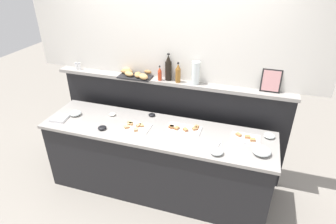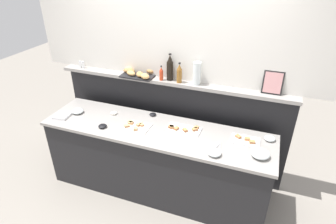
% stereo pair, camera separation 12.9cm
% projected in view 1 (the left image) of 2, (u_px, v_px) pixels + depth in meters
% --- Properties ---
extents(ground_plane, '(12.00, 12.00, 0.00)m').
position_uv_depth(ground_plane, '(171.00, 159.00, 4.05)').
color(ground_plane, gray).
extents(buffet_counter, '(2.60, 0.69, 0.88)m').
position_uv_depth(buffet_counter, '(157.00, 160.00, 3.34)').
color(buffet_counter, black).
rests_on(buffet_counter, ground_plane).
extents(back_ledge_unit, '(2.88, 0.22, 1.29)m').
position_uv_depth(back_ledge_unit, '(170.00, 122.00, 3.66)').
color(back_ledge_unit, black).
rests_on(back_ledge_unit, ground_plane).
extents(upper_wall_panel, '(3.48, 0.08, 1.31)m').
position_uv_depth(upper_wall_panel, '(171.00, 21.00, 3.06)').
color(upper_wall_panel, white).
rests_on(upper_wall_panel, back_ledge_unit).
extents(sandwich_platter_side, '(0.37, 0.18, 0.04)m').
position_uv_depth(sandwich_platter_side, '(184.00, 128.00, 3.11)').
color(sandwich_platter_side, silver).
rests_on(sandwich_platter_side, buffet_counter).
extents(sandwich_platter_rear, '(0.28, 0.21, 0.04)m').
position_uv_depth(sandwich_platter_rear, '(136.00, 127.00, 3.14)').
color(sandwich_platter_rear, white).
rests_on(sandwich_platter_rear, buffet_counter).
extents(sandwich_platter_front, '(0.29, 0.19, 0.04)m').
position_uv_depth(sandwich_platter_front, '(246.00, 138.00, 2.96)').
color(sandwich_platter_front, silver).
rests_on(sandwich_platter_front, buffet_counter).
extents(glass_bowl_large, '(0.12, 0.12, 0.05)m').
position_uv_depth(glass_bowl_large, '(269.00, 136.00, 2.97)').
color(glass_bowl_large, silver).
rests_on(glass_bowl_large, buffet_counter).
extents(glass_bowl_medium, '(0.14, 0.14, 0.06)m').
position_uv_depth(glass_bowl_medium, '(75.00, 113.00, 3.38)').
color(glass_bowl_medium, silver).
rests_on(glass_bowl_medium, buffet_counter).
extents(glass_bowl_small, '(0.18, 0.18, 0.07)m').
position_uv_depth(glass_bowl_small, '(262.00, 151.00, 2.72)').
color(glass_bowl_small, silver).
rests_on(glass_bowl_small, buffet_counter).
extents(glass_bowl_extra, '(0.13, 0.13, 0.05)m').
position_uv_depth(glass_bowl_extra, '(217.00, 151.00, 2.73)').
color(glass_bowl_extra, silver).
rests_on(glass_bowl_extra, buffet_counter).
extents(condiment_bowl_teal, '(0.08, 0.08, 0.03)m').
position_uv_depth(condiment_bowl_teal, '(152.00, 115.00, 3.37)').
color(condiment_bowl_teal, black).
rests_on(condiment_bowl_teal, buffet_counter).
extents(condiment_bowl_dark, '(0.09, 0.09, 0.03)m').
position_uv_depth(condiment_bowl_dark, '(102.00, 128.00, 3.12)').
color(condiment_bowl_dark, black).
rests_on(condiment_bowl_dark, buffet_counter).
extents(condiment_bowl_red, '(0.08, 0.08, 0.03)m').
position_uv_depth(condiment_bowl_red, '(112.00, 114.00, 3.38)').
color(condiment_bowl_red, silver).
rests_on(condiment_bowl_red, buffet_counter).
extents(serving_tongs, '(0.08, 0.18, 0.01)m').
position_uv_depth(serving_tongs, '(220.00, 146.00, 2.84)').
color(serving_tongs, '#B7BABF').
rests_on(serving_tongs, buffet_counter).
extents(napkin_stack, '(0.19, 0.19, 0.03)m').
position_uv_depth(napkin_stack, '(60.00, 118.00, 3.30)').
color(napkin_stack, white).
rests_on(napkin_stack, buffet_counter).
extents(hot_sauce_bottle, '(0.04, 0.04, 0.18)m').
position_uv_depth(hot_sauce_bottle, '(160.00, 74.00, 3.26)').
color(hot_sauce_bottle, red).
rests_on(hot_sauce_bottle, back_ledge_unit).
extents(wine_bottle_dark, '(0.08, 0.08, 0.32)m').
position_uv_depth(wine_bottle_dark, '(168.00, 68.00, 3.24)').
color(wine_bottle_dark, black).
rests_on(wine_bottle_dark, back_ledge_unit).
extents(vinegar_bottle_amber, '(0.06, 0.06, 0.24)m').
position_uv_depth(vinegar_bottle_amber, '(178.00, 74.00, 3.20)').
color(vinegar_bottle_amber, '#8E5B23').
rests_on(vinegar_bottle_amber, back_ledge_unit).
extents(salt_shaker, '(0.03, 0.03, 0.09)m').
position_uv_depth(salt_shaker, '(76.00, 66.00, 3.60)').
color(salt_shaker, white).
rests_on(salt_shaker, back_ledge_unit).
extents(pepper_shaker, '(0.03, 0.03, 0.09)m').
position_uv_depth(pepper_shaker, '(79.00, 66.00, 3.59)').
color(pepper_shaker, white).
rests_on(pepper_shaker, back_ledge_unit).
extents(bread_basket, '(0.43, 0.30, 0.08)m').
position_uv_depth(bread_basket, '(136.00, 74.00, 3.39)').
color(bread_basket, black).
rests_on(bread_basket, back_ledge_unit).
extents(framed_picture, '(0.21, 0.06, 0.24)m').
position_uv_depth(framed_picture, '(271.00, 81.00, 2.97)').
color(framed_picture, black).
rests_on(framed_picture, back_ledge_unit).
extents(water_carafe, '(0.09, 0.09, 0.26)m').
position_uv_depth(water_carafe, '(196.00, 73.00, 3.15)').
color(water_carafe, silver).
rests_on(water_carafe, back_ledge_unit).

